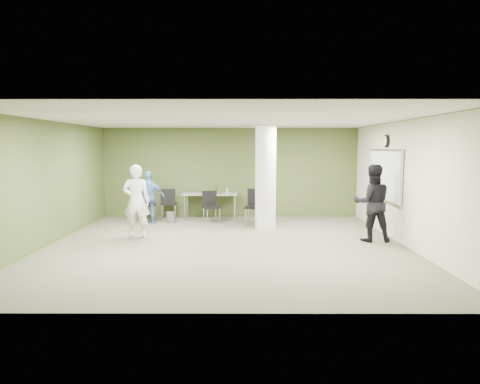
{
  "coord_description": "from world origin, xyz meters",
  "views": [
    {
      "loc": [
        0.34,
        -9.47,
        2.2
      ],
      "look_at": [
        0.31,
        1.0,
        1.1
      ],
      "focal_mm": 32.0,
      "sensor_mm": 36.0,
      "label": 1
    }
  ],
  "objects_px": {
    "chair_back_left": "(147,203)",
    "woman_white": "(136,201)",
    "man_blue": "(149,197)",
    "folding_table": "(211,195)",
    "man_black": "(372,203)"
  },
  "relations": [
    {
      "from": "woman_white",
      "to": "man_blue",
      "type": "xyz_separation_m",
      "value": [
        -0.1,
        1.91,
        -0.13
      ]
    },
    {
      "from": "man_blue",
      "to": "woman_white",
      "type": "bearing_deg",
      "value": 95.66
    },
    {
      "from": "folding_table",
      "to": "woman_white",
      "type": "relative_size",
      "value": 0.94
    },
    {
      "from": "chair_back_left",
      "to": "man_black",
      "type": "bearing_deg",
      "value": 148.73
    },
    {
      "from": "chair_back_left",
      "to": "woman_white",
      "type": "relative_size",
      "value": 0.51
    },
    {
      "from": "woman_white",
      "to": "folding_table",
      "type": "bearing_deg",
      "value": -124.45
    },
    {
      "from": "folding_table",
      "to": "chair_back_left",
      "type": "bearing_deg",
      "value": -173.55
    },
    {
      "from": "chair_back_left",
      "to": "woman_white",
      "type": "bearing_deg",
      "value": 91.86
    },
    {
      "from": "chair_back_left",
      "to": "man_blue",
      "type": "height_order",
      "value": "man_blue"
    },
    {
      "from": "chair_back_left",
      "to": "man_blue",
      "type": "bearing_deg",
      "value": 103.76
    },
    {
      "from": "folding_table",
      "to": "man_blue",
      "type": "xyz_separation_m",
      "value": [
        -1.71,
        -0.8,
        0.02
      ]
    },
    {
      "from": "folding_table",
      "to": "woman_white",
      "type": "xyz_separation_m",
      "value": [
        -1.61,
        -2.71,
        0.15
      ]
    },
    {
      "from": "folding_table",
      "to": "man_black",
      "type": "bearing_deg",
      "value": -37.64
    },
    {
      "from": "folding_table",
      "to": "woman_white",
      "type": "distance_m",
      "value": 3.16
    },
    {
      "from": "woman_white",
      "to": "man_black",
      "type": "xyz_separation_m",
      "value": [
        5.61,
        -0.42,
        0.01
      ]
    }
  ]
}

